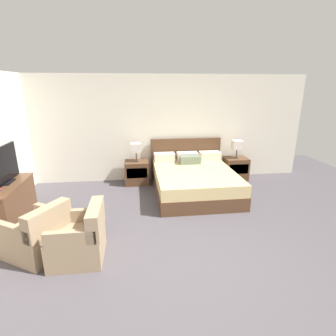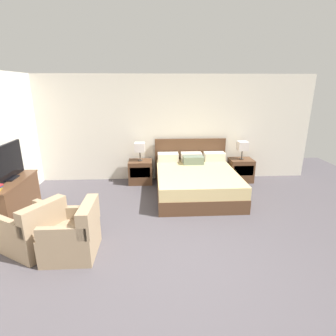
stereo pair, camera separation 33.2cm
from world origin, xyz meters
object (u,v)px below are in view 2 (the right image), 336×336
(tv, at_px, (8,162))
(armchair_by_window, at_px, (35,231))
(dresser, at_px, (12,199))
(nightstand_right, at_px, (240,170))
(armchair_companion, at_px, (74,235))
(table_lamp_right, at_px, (243,146))
(nightstand_left, at_px, (141,172))
(bed, at_px, (196,180))
(table_lamp_left, at_px, (140,147))

(tv, height_order, armchair_by_window, tv)
(dresser, bearing_deg, nightstand_right, 20.27)
(tv, xyz_separation_m, armchair_by_window, (0.77, -1.02, -0.73))
(armchair_by_window, bearing_deg, nightstand_right, 34.54)
(armchair_companion, bearing_deg, table_lamp_right, 40.63)
(nightstand_left, height_order, armchair_by_window, armchair_by_window)
(bed, bearing_deg, tv, -165.06)
(nightstand_left, bearing_deg, nightstand_right, 0.00)
(table_lamp_left, bearing_deg, nightstand_right, -0.03)
(nightstand_right, relative_size, tv, 0.60)
(tv, bearing_deg, bed, 14.94)
(nightstand_left, distance_m, dresser, 2.75)
(nightstand_left, xyz_separation_m, table_lamp_right, (2.45, 0.00, 0.60))
(table_lamp_right, distance_m, armchair_by_window, 4.69)
(nightstand_left, height_order, armchair_companion, armchair_companion)
(nightstand_right, relative_size, table_lamp_left, 1.27)
(table_lamp_left, xyz_separation_m, table_lamp_right, (2.45, 0.00, 0.00))
(dresser, xyz_separation_m, tv, (0.00, 0.09, 0.64))
(tv, height_order, armchair_companion, tv)
(table_lamp_left, distance_m, armchair_companion, 2.96)
(table_lamp_right, xyz_separation_m, tv, (-4.60, -1.61, 0.14))
(table_lamp_left, height_order, armchair_by_window, table_lamp_left)
(nightstand_left, distance_m, armchair_companion, 2.90)
(table_lamp_right, relative_size, dresser, 0.36)
(bed, relative_size, armchair_companion, 2.70)
(table_lamp_left, bearing_deg, table_lamp_right, 0.00)
(table_lamp_right, bearing_deg, nightstand_right, -90.00)
(table_lamp_left, relative_size, table_lamp_right, 1.00)
(bed, xyz_separation_m, armchair_companion, (-2.02, -2.08, -0.01))
(tv, bearing_deg, table_lamp_left, 36.89)
(nightstand_left, height_order, nightstand_right, same)
(dresser, height_order, armchair_by_window, armchair_by_window)
(nightstand_right, relative_size, armchair_companion, 0.73)
(table_lamp_left, bearing_deg, armchair_by_window, -117.56)
(bed, distance_m, table_lamp_right, 1.53)
(bed, distance_m, armchair_by_window, 3.24)
(nightstand_right, distance_m, tv, 4.93)
(tv, distance_m, armchair_companion, 1.93)
(table_lamp_right, bearing_deg, armchair_by_window, -145.45)
(nightstand_right, height_order, armchair_companion, armchair_companion)
(armchair_companion, bearing_deg, armchair_by_window, 165.16)
(table_lamp_left, distance_m, tv, 2.69)
(armchair_by_window, bearing_deg, table_lamp_right, 34.55)
(bed, bearing_deg, dresser, -163.69)
(nightstand_left, relative_size, table_lamp_left, 1.27)
(bed, distance_m, table_lamp_left, 1.53)
(bed, height_order, armchair_companion, bed)
(table_lamp_right, distance_m, armchair_companion, 4.32)
(tv, bearing_deg, dresser, -91.68)
(bed, relative_size, table_lamp_left, 4.70)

